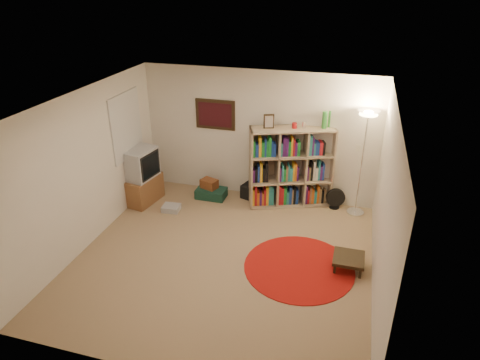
# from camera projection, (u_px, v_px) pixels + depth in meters

# --- Properties ---
(room) EXTENTS (4.54, 4.54, 2.54)m
(room) POSITION_uv_depth(u_px,v_px,m) (220.00, 185.00, 6.23)
(room) COLOR #907554
(room) RESTS_ON ground
(bookshelf) EXTENTS (1.59, 0.94, 1.84)m
(bookshelf) POSITION_uv_depth(u_px,v_px,m) (289.00, 168.00, 8.00)
(bookshelf) COLOR #9A8266
(bookshelf) RESTS_ON ground
(floor_lamp) EXTENTS (0.41, 0.41, 1.98)m
(floor_lamp) POSITION_uv_depth(u_px,v_px,m) (366.00, 129.00, 7.26)
(floor_lamp) COLOR white
(floor_lamp) RESTS_ON ground
(floor_fan) EXTENTS (0.36, 0.23, 0.41)m
(floor_fan) POSITION_uv_depth(u_px,v_px,m) (335.00, 199.00, 8.06)
(floor_fan) COLOR black
(floor_fan) RESTS_ON ground
(tv_stand) EXTENTS (0.64, 0.83, 1.10)m
(tv_stand) POSITION_uv_depth(u_px,v_px,m) (141.00, 176.00, 8.18)
(tv_stand) COLOR brown
(tv_stand) RESTS_ON ground
(dvd_box) EXTENTS (0.34, 0.29, 0.11)m
(dvd_box) POSITION_uv_depth(u_px,v_px,m) (171.00, 208.00, 8.04)
(dvd_box) COLOR #AEAFB3
(dvd_box) RESTS_ON ground
(suitcase) EXTENTS (0.58, 0.38, 0.19)m
(suitcase) POSITION_uv_depth(u_px,v_px,m) (211.00, 193.00, 8.50)
(suitcase) COLOR #123126
(suitcase) RESTS_ON ground
(wicker_basket) EXTENTS (0.37, 0.31, 0.18)m
(wicker_basket) POSITION_uv_depth(u_px,v_px,m) (209.00, 184.00, 8.46)
(wicker_basket) COLOR brown
(wicker_basket) RESTS_ON suitcase
(duffel_bag) EXTENTS (0.48, 0.43, 0.27)m
(duffel_bag) POSITION_uv_depth(u_px,v_px,m) (253.00, 191.00, 8.47)
(duffel_bag) COLOR black
(duffel_bag) RESTS_ON ground
(paper_towel) EXTENTS (0.12, 0.12, 0.25)m
(paper_towel) POSITION_uv_depth(u_px,v_px,m) (251.00, 194.00, 8.41)
(paper_towel) COLOR white
(paper_towel) RESTS_ON ground
(red_rug) EXTENTS (1.68, 1.68, 0.01)m
(red_rug) POSITION_uv_depth(u_px,v_px,m) (299.00, 267.00, 6.51)
(red_rug) COLOR maroon
(red_rug) RESTS_ON ground
(side_table) EXTENTS (0.46, 0.46, 0.21)m
(side_table) POSITION_uv_depth(u_px,v_px,m) (349.00, 259.00, 6.42)
(side_table) COLOR black
(side_table) RESTS_ON ground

